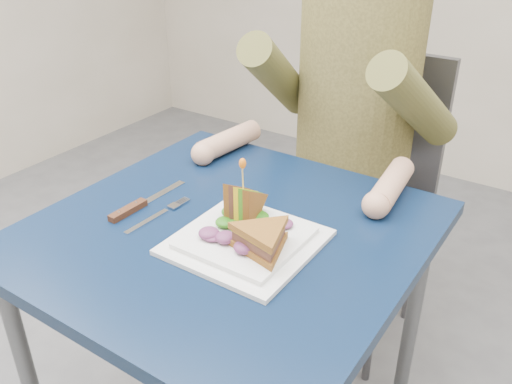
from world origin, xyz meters
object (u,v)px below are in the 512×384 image
Objects in this scene: plate at (246,240)px; knife at (135,207)px; sandwich_flat at (263,240)px; chair at (361,180)px; fork at (157,216)px; table at (229,259)px; sandwich_upright at (243,205)px; diner at (356,72)px.

knife is (-0.28, -0.02, -0.00)m from plate.
sandwich_flat is 0.33m from knife.
fork is (-0.15, -0.75, 0.19)m from chair.
plate is 1.61× the size of sandwich_flat.
sandwich_flat reaches higher than table.
fork is 0.06m from knife.
sandwich_upright is at bearing 142.90° from sandwich_flat.
sandwich_flat is at bearing -24.99° from table.
sandwich_upright reaches higher than knife.
diner is 0.64m from plate.
table is at bearing -155.92° from sandwich_upright.
plate is at bearing -50.16° from sandwich_upright.
chair reaches higher than knife.
chair reaches higher than fork.
sandwich_upright is 0.20m from fork.
sandwich_flat reaches higher than fork.
table is 4.18× the size of fork.
sandwich_flat reaches higher than plate.
plate reaches higher than table.
sandwich_upright is at bearing 24.08° from table.
fork is 0.81× the size of knife.
plate is (0.07, -0.73, 0.20)m from chair.
table is 5.75× the size of sandwich_upright.
plate is 1.45× the size of fork.
fork reaches higher than table.
sandwich_flat is 0.27m from fork.
diner is at bearing 100.79° from sandwich_flat.
chair is 0.73m from sandwich_upright.
sandwich_upright is at bearing -87.05° from diner.
sandwich_upright is (0.03, -0.68, 0.24)m from chair.
plate is 0.07m from sandwich_upright.
diner is 0.68m from fork.
chair is at bearing 74.45° from knife.
fork is (-0.21, -0.02, -0.01)m from plate.
sandwich_upright reaches higher than table.
diner reaches higher than chair.
sandwich_upright is at bearing 20.24° from fork.
chair is at bearing 90.00° from diner.
diner reaches higher than plate.
chair is 7.13× the size of sandwich_upright.
table is 0.23m from knife.
chair is 3.58× the size of plate.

